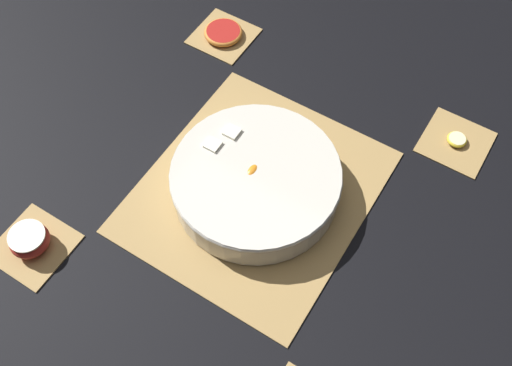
# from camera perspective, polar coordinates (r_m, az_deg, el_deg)

# --- Properties ---
(ground_plane) EXTENTS (6.00, 6.00, 0.00)m
(ground_plane) POSITION_cam_1_polar(r_m,az_deg,el_deg) (1.10, 0.00, -0.85)
(ground_plane) COLOR black
(bamboo_mat_center) EXTENTS (0.44, 0.39, 0.01)m
(bamboo_mat_center) POSITION_cam_1_polar(r_m,az_deg,el_deg) (1.09, 0.00, -0.77)
(bamboo_mat_center) COLOR #A8844C
(bamboo_mat_center) RESTS_ON ground_plane
(coaster_mat_near_right) EXTENTS (0.12, 0.12, 0.01)m
(coaster_mat_near_right) POSITION_cam_1_polar(r_m,az_deg,el_deg) (1.22, 18.50, 3.75)
(coaster_mat_near_right) COLOR #A8844C
(coaster_mat_near_right) RESTS_ON ground_plane
(coaster_mat_far_left) EXTENTS (0.12, 0.12, 0.01)m
(coaster_mat_far_left) POSITION_cam_1_polar(r_m,az_deg,el_deg) (1.11, -20.41, -5.64)
(coaster_mat_far_left) COLOR #A8844C
(coaster_mat_far_left) RESTS_ON ground_plane
(coaster_mat_far_right) EXTENTS (0.12, 0.12, 0.01)m
(coaster_mat_far_right) POSITION_cam_1_polar(r_m,az_deg,el_deg) (1.34, -3.11, 13.85)
(coaster_mat_far_right) COLOR #A8844C
(coaster_mat_far_right) RESTS_ON ground_plane
(fruit_salad_bowl) EXTENTS (0.30, 0.30, 0.07)m
(fruit_salad_bowl) POSITION_cam_1_polar(r_m,az_deg,el_deg) (1.06, -0.01, 0.33)
(fruit_salad_bowl) COLOR silver
(fruit_salad_bowl) RESTS_ON bamboo_mat_center
(apple_half) EXTENTS (0.07, 0.07, 0.04)m
(apple_half) POSITION_cam_1_polar(r_m,az_deg,el_deg) (1.09, -20.77, -5.10)
(apple_half) COLOR #B72D23
(apple_half) RESTS_ON coaster_mat_far_left
(banana_coin_single) EXTENTS (0.04, 0.04, 0.01)m
(banana_coin_single) POSITION_cam_1_polar(r_m,az_deg,el_deg) (1.21, 18.59, 3.95)
(banana_coin_single) COLOR beige
(banana_coin_single) RESTS_ON coaster_mat_near_right
(grapefruit_slice) EXTENTS (0.08, 0.08, 0.01)m
(grapefruit_slice) POSITION_cam_1_polar(r_m,az_deg,el_deg) (1.33, -3.13, 14.12)
(grapefruit_slice) COLOR #B2231E
(grapefruit_slice) RESTS_ON coaster_mat_far_right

